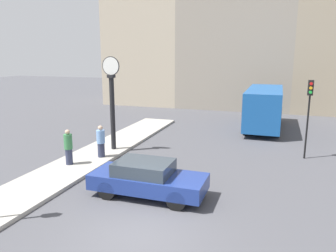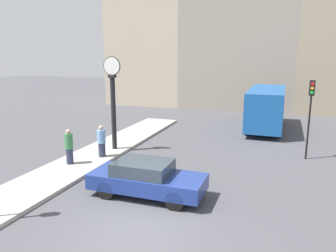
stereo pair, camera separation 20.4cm
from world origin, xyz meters
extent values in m
plane|color=#47474C|center=(0.00, 0.00, 0.00)|extent=(120.00, 120.00, 0.00)
cube|color=#A39E93|center=(-5.29, 7.14, 0.08)|extent=(2.51, 18.28, 0.15)
cube|color=#B7A88E|center=(-10.15, 25.26, 6.07)|extent=(8.14, 5.00, 12.14)
cube|color=gray|center=(-0.65, 25.26, 9.28)|extent=(10.84, 5.00, 18.56)
cube|color=navy|center=(-0.72, 2.60, 0.59)|extent=(4.35, 1.76, 0.58)
cube|color=#2D3842|center=(-0.89, 2.60, 1.12)|extent=(2.09, 1.59, 0.49)
cylinder|color=black|center=(0.63, 3.37, 0.35)|extent=(0.70, 0.22, 0.70)
cylinder|color=black|center=(0.63, 1.83, 0.35)|extent=(0.70, 0.22, 0.70)
cylinder|color=black|center=(-2.07, 3.37, 0.35)|extent=(0.70, 0.22, 0.70)
cylinder|color=black|center=(-2.07, 1.83, 0.35)|extent=(0.70, 0.22, 0.70)
cube|color=#195199|center=(2.79, 16.06, 1.63)|extent=(2.35, 7.38, 2.55)
cube|color=#1E232D|center=(2.79, 16.06, 1.80)|extent=(2.37, 7.23, 0.76)
cylinder|color=black|center=(3.82, 18.34, 0.45)|extent=(0.28, 0.90, 0.90)
cylinder|color=black|center=(1.76, 18.34, 0.45)|extent=(0.28, 0.90, 0.90)
cylinder|color=black|center=(3.82, 13.77, 0.45)|extent=(0.28, 0.90, 0.90)
cylinder|color=black|center=(1.76, 13.77, 0.45)|extent=(0.28, 0.90, 0.90)
cylinder|color=black|center=(5.20, 9.49, 1.64)|extent=(0.09, 0.09, 3.29)
cube|color=black|center=(5.20, 9.49, 3.67)|extent=(0.26, 0.20, 0.76)
cylinder|color=red|center=(5.20, 9.37, 3.88)|extent=(0.15, 0.04, 0.15)
cylinder|color=orange|center=(5.20, 9.37, 3.67)|extent=(0.15, 0.04, 0.15)
cylinder|color=green|center=(5.20, 9.37, 3.46)|extent=(0.15, 0.04, 0.15)
cylinder|color=black|center=(-4.77, 7.43, 2.11)|extent=(0.26, 0.26, 3.92)
cube|color=black|center=(-4.77, 7.43, 4.15)|extent=(0.34, 0.34, 0.16)
cylinder|color=black|center=(-4.77, 7.43, 4.69)|extent=(1.00, 0.04, 1.00)
cylinder|color=white|center=(-4.77, 7.43, 4.69)|extent=(0.92, 0.06, 0.92)
cylinder|color=#2D334C|center=(-4.67, 5.93, 0.51)|extent=(0.36, 0.36, 0.72)
cylinder|color=#729ED8|center=(-4.67, 5.93, 1.21)|extent=(0.42, 0.42, 0.67)
sphere|color=tan|center=(-4.67, 5.93, 1.67)|extent=(0.24, 0.24, 0.24)
cylinder|color=#2D334C|center=(-5.52, 4.40, 0.53)|extent=(0.33, 0.33, 0.76)
cylinder|color=#387A47|center=(-5.52, 4.40, 1.27)|extent=(0.39, 0.39, 0.71)
sphere|color=tan|center=(-5.52, 4.40, 1.73)|extent=(0.22, 0.22, 0.22)
camera|label=1|loc=(3.72, -8.18, 5.27)|focal=35.00mm
camera|label=2|loc=(3.92, -8.11, 5.27)|focal=35.00mm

